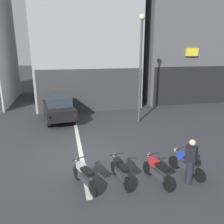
% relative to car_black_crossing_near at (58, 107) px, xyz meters
% --- Properties ---
extents(ground_plane, '(120.00, 120.00, 0.00)m').
position_rel_car_black_crossing_near_xyz_m(ground_plane, '(1.00, -5.69, -0.89)').
color(ground_plane, '#333338').
extents(lane_centre_line, '(0.20, 18.00, 0.01)m').
position_rel_car_black_crossing_near_xyz_m(lane_centre_line, '(1.00, 0.31, -0.88)').
color(lane_centre_line, silver).
rests_on(lane_centre_line, ground).
extents(building_mid_block, '(8.15, 9.98, 15.09)m').
position_rel_car_black_crossing_near_xyz_m(building_mid_block, '(2.42, 6.68, 6.65)').
color(building_mid_block, '#9E9EA3').
rests_on(building_mid_block, ground).
extents(car_black_crossing_near, '(2.29, 4.30, 1.64)m').
position_rel_car_black_crossing_near_xyz_m(car_black_crossing_near, '(0.00, 0.00, 0.00)').
color(car_black_crossing_near, black).
rests_on(car_black_crossing_near, ground).
extents(street_lamp, '(0.36, 0.36, 6.57)m').
position_rel_car_black_crossing_near_xyz_m(street_lamp, '(5.12, -1.47, 3.13)').
color(street_lamp, '#47474C').
rests_on(street_lamp, ground).
extents(motorcycle_silver_row_leftmost, '(0.74, 1.57, 0.98)m').
position_rel_car_black_crossing_near_xyz_m(motorcycle_silver_row_leftmost, '(0.91, -7.96, -0.43)').
color(motorcycle_silver_row_leftmost, black).
rests_on(motorcycle_silver_row_leftmost, ground).
extents(motorcycle_black_row_left_mid, '(0.55, 1.66, 0.98)m').
position_rel_car_black_crossing_near_xyz_m(motorcycle_black_row_left_mid, '(2.19, -7.95, -0.43)').
color(motorcycle_black_row_left_mid, black).
rests_on(motorcycle_black_row_left_mid, ground).
extents(motorcycle_red_row_centre, '(0.60, 1.63, 0.98)m').
position_rel_car_black_crossing_near_xyz_m(motorcycle_red_row_centre, '(3.46, -8.23, -0.43)').
color(motorcycle_red_row_centre, black).
rests_on(motorcycle_red_row_centre, ground).
extents(motorcycle_blue_row_right_mid, '(0.73, 1.58, 0.98)m').
position_rel_car_black_crossing_near_xyz_m(motorcycle_blue_row_right_mid, '(4.73, -7.99, -0.43)').
color(motorcycle_blue_row_right_mid, black).
rests_on(motorcycle_blue_row_right_mid, ground).
extents(person_by_motorcycles, '(0.40, 0.42, 1.67)m').
position_rel_car_black_crossing_near_xyz_m(person_by_motorcycles, '(4.55, -8.53, -0.03)').
color(person_by_motorcycles, '#23232D').
rests_on(person_by_motorcycles, ground).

